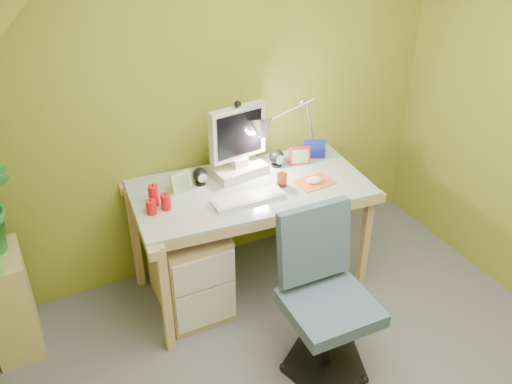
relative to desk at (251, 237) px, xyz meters
name	(u,v)px	position (x,y,z in m)	size (l,w,h in m)	color
wall_back	(215,102)	(-0.05, 0.42, 0.81)	(3.20, 0.01, 2.40)	olive
slope_ceiling	(93,136)	(-1.05, -1.18, 1.46)	(1.10, 3.20, 1.10)	white
desk	(251,237)	(0.00, 0.00, 0.00)	(1.46, 0.73, 0.78)	tan
monitor	(238,136)	(0.00, 0.18, 0.66)	(0.39, 0.23, 0.54)	beige
speaker_left	(200,176)	(-0.27, 0.16, 0.45)	(0.09, 0.09, 0.11)	black
speaker_right	(277,158)	(0.27, 0.16, 0.45)	(0.10, 0.10, 0.12)	black
keyboard	(248,198)	(-0.08, -0.14, 0.40)	(0.44, 0.14, 0.02)	silver
mousepad	(314,182)	(0.38, -0.14, 0.39)	(0.23, 0.16, 0.01)	#DC5722
mouse	(314,180)	(0.38, -0.14, 0.41)	(0.11, 0.07, 0.04)	white
amber_tumbler	(282,180)	(0.18, -0.08, 0.43)	(0.06, 0.06, 0.08)	#993116
candle_cluster	(156,199)	(-0.60, 0.01, 0.46)	(0.17, 0.15, 0.13)	red
photo_frame_red	(299,156)	(0.42, 0.12, 0.45)	(0.14, 0.02, 0.12)	#B3132B
photo_frame_blue	(314,149)	(0.56, 0.16, 0.45)	(0.15, 0.02, 0.13)	navy
photo_frame_green	(181,182)	(-0.40, 0.14, 0.45)	(0.14, 0.02, 0.12)	#A5C688
desk_lamp	(301,115)	(0.45, 0.18, 0.71)	(0.60, 0.26, 0.65)	#AFB0B4
side_ledge	(9,303)	(-1.50, 0.10, -0.06)	(0.25, 0.38, 0.67)	tan
task_chair	(330,305)	(0.07, -0.85, 0.08)	(0.53, 0.53, 0.95)	#3D5165
radiator	(316,216)	(0.69, 0.28, -0.20)	(0.37, 0.15, 0.37)	silver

